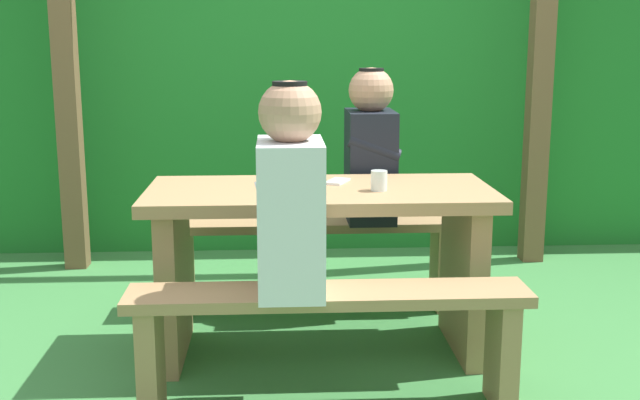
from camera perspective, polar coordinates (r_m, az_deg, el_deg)
ground_plane at (r=3.42m, az=0.00°, el=-10.76°), size 12.00×12.00×0.00m
hedge_backdrop at (r=5.21m, az=-1.23°, el=7.08°), size 6.40×0.77×1.78m
pergola_post_left at (r=4.65m, az=-17.72°, el=8.31°), size 0.12×0.12×2.15m
pergola_post_right at (r=4.74m, az=15.48°, el=8.49°), size 0.12×0.12×2.15m
picnic_table at (r=3.27m, az=0.00°, el=-2.95°), size 1.40×0.64×0.70m
bench_near at (r=2.81m, az=0.61°, el=-8.91°), size 1.40×0.24×0.44m
bench_far at (r=3.83m, az=-0.44°, el=-3.28°), size 1.40×0.24×0.44m
person_white_shirt at (r=2.68m, az=-2.13°, el=0.27°), size 0.25×0.35×0.72m
person_black_coat at (r=3.75m, az=3.63°, el=3.53°), size 0.25×0.35×0.72m
drinking_glass at (r=3.17m, az=4.25°, el=1.40°), size 0.07×0.07×0.08m
bottle_left at (r=3.16m, az=-1.50°, el=2.24°), size 0.06×0.06×0.22m
cell_phone at (r=3.34m, az=1.25°, el=1.35°), size 0.12×0.16×0.01m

